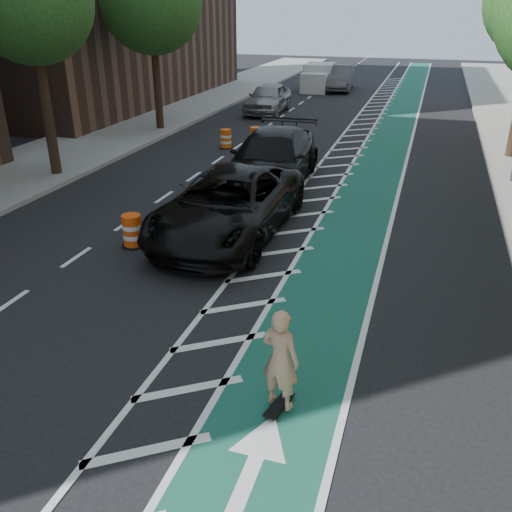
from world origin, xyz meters
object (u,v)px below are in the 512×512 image
at_px(skateboarder, 280,359).
at_px(barrel_a, 132,231).
at_px(suv_far, 271,159).
at_px(suv_near, 228,204).

height_order(skateboarder, barrel_a, skateboarder).
bearing_deg(barrel_a, suv_far, 72.45).
bearing_deg(suv_near, skateboarder, -62.27).
xyz_separation_m(suv_near, suv_far, (-0.15, 4.60, 0.05)).
bearing_deg(suv_far, suv_near, -90.36).
height_order(skateboarder, suv_far, suv_far).
distance_m(skateboarder, suv_far, 11.43).
relative_size(suv_near, barrel_a, 7.27).
relative_size(skateboarder, suv_near, 0.27).
relative_size(suv_near, suv_far, 0.99).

